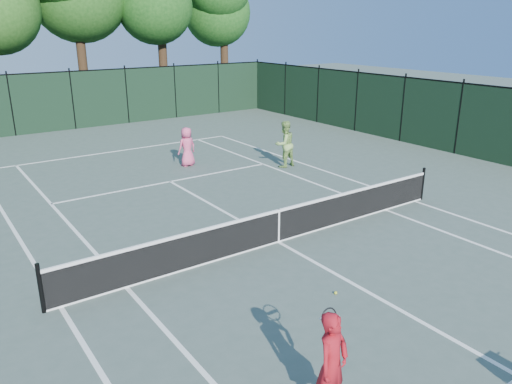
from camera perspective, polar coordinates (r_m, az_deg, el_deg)
ground at (r=13.03m, az=2.57°, el=-5.74°), size 90.00×90.00×0.00m
sideline_doubles_left at (r=10.96m, az=-21.41°, el=-12.15°), size 0.10×23.77×0.01m
sideline_doubles_right at (r=16.73m, az=17.67°, el=-1.00°), size 0.10×23.77×0.01m
sideline_singles_left at (r=11.26m, az=-14.59°, el=-10.51°), size 0.10×23.77×0.01m
sideline_singles_right at (r=15.71m, az=14.58°, el=-1.99°), size 0.10×23.77×0.01m
baseline_far at (r=23.11m, az=-15.70°, el=4.51°), size 10.97×0.10×0.01m
service_line_far at (r=18.19m, az=-9.78°, el=1.19°), size 8.23×0.10×0.01m
center_service_line at (r=13.03m, az=2.57°, el=-5.72°), size 0.10×12.80×0.01m
tennis_net at (r=12.84m, az=2.60°, el=-3.80°), size 11.69×0.09×1.06m
fence_far at (r=28.59m, az=-20.22°, el=9.74°), size 24.00×0.05×3.00m
coach at (r=7.53m, az=8.70°, el=-18.90°), size 0.83×0.77×1.63m
player_pink at (r=19.95m, az=-7.89°, el=5.14°), size 0.80×0.57×1.55m
player_green at (r=19.65m, az=3.28°, el=5.49°), size 0.92×0.74×1.82m
loose_ball_midcourt at (r=10.79m, az=9.09°, el=-11.31°), size 0.07×0.07×0.07m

